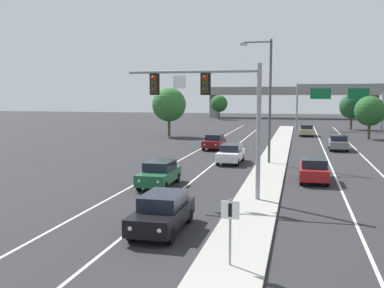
% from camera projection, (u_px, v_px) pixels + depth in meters
% --- Properties ---
extents(median_island, '(2.40, 110.00, 0.15)m').
position_uv_depth(median_island, '(261.00, 189.00, 27.12)').
color(median_island, '#9E9B93').
rests_on(median_island, ground).
extents(lane_stripe_oncoming_center, '(0.14, 100.00, 0.01)m').
position_uv_depth(lane_stripe_oncoming_center, '(208.00, 168.00, 34.98)').
color(lane_stripe_oncoming_center, silver).
rests_on(lane_stripe_oncoming_center, ground).
extents(lane_stripe_receding_center, '(0.14, 100.00, 0.01)m').
position_uv_depth(lane_stripe_receding_center, '(334.00, 173.00, 32.81)').
color(lane_stripe_receding_center, silver).
rests_on(lane_stripe_receding_center, ground).
extents(edge_stripe_left, '(0.14, 100.00, 0.01)m').
position_uv_depth(edge_stripe_left, '(167.00, 167.00, 35.74)').
color(edge_stripe_left, silver).
rests_on(edge_stripe_left, ground).
extents(edge_stripe_right, '(0.14, 100.00, 0.01)m').
position_uv_depth(edge_stripe_right, '(382.00, 175.00, 32.04)').
color(edge_stripe_right, silver).
rests_on(edge_stripe_right, ground).
extents(overhead_signal_mast, '(7.30, 0.44, 7.20)m').
position_uv_depth(overhead_signal_mast, '(215.00, 102.00, 24.00)').
color(overhead_signal_mast, gray).
rests_on(overhead_signal_mast, median_island).
extents(median_sign_post, '(0.60, 0.10, 2.20)m').
position_uv_depth(median_sign_post, '(230.00, 222.00, 14.60)').
color(median_sign_post, gray).
rests_on(median_sign_post, median_island).
extents(street_lamp_median, '(2.58, 0.28, 10.00)m').
position_uv_depth(street_lamp_median, '(267.00, 94.00, 36.47)').
color(street_lamp_median, '#4C4C51').
rests_on(street_lamp_median, median_island).
extents(car_oncoming_black, '(1.82, 4.47, 1.58)m').
position_uv_depth(car_oncoming_black, '(162.00, 212.00, 18.84)').
color(car_oncoming_black, black).
rests_on(car_oncoming_black, ground).
extents(car_oncoming_green, '(1.89, 4.50, 1.58)m').
position_uv_depth(car_oncoming_green, '(159.00, 173.00, 28.12)').
color(car_oncoming_green, '#195633').
rests_on(car_oncoming_green, ground).
extents(car_oncoming_white, '(1.88, 4.49, 1.58)m').
position_uv_depth(car_oncoming_white, '(231.00, 153.00, 37.67)').
color(car_oncoming_white, silver).
rests_on(car_oncoming_white, ground).
extents(car_oncoming_darkred, '(1.85, 4.48, 1.58)m').
position_uv_depth(car_oncoming_darkred, '(214.00, 141.00, 47.28)').
color(car_oncoming_darkred, '#5B0F14').
rests_on(car_oncoming_darkred, ground).
extents(car_receding_red, '(1.84, 4.48, 1.58)m').
position_uv_depth(car_receding_red, '(314.00, 169.00, 29.63)').
color(car_receding_red, maroon).
rests_on(car_receding_red, ground).
extents(car_receding_grey, '(1.88, 4.50, 1.58)m').
position_uv_depth(car_receding_grey, '(338.00, 142.00, 46.47)').
color(car_receding_grey, slate).
rests_on(car_receding_grey, ground).
extents(car_receding_tan, '(1.83, 4.48, 1.58)m').
position_uv_depth(car_receding_tan, '(306.00, 130.00, 62.53)').
color(car_receding_tan, tan).
rests_on(car_receding_tan, ground).
extents(highway_sign_gantry, '(13.28, 0.42, 7.50)m').
position_uv_depth(highway_sign_gantry, '(339.00, 92.00, 70.99)').
color(highway_sign_gantry, gray).
rests_on(highway_sign_gantry, ground).
extents(overpass_bridge, '(42.40, 6.40, 7.65)m').
position_uv_depth(overpass_bridge, '(291.00, 95.00, 109.75)').
color(overpass_bridge, gray).
rests_on(overpass_bridge, ground).
extents(tree_far_right_c, '(3.85, 3.85, 5.57)m').
position_uv_depth(tree_far_right_c, '(370.00, 111.00, 57.64)').
color(tree_far_right_c, '#4C3823').
rests_on(tree_far_right_c, ground).
extents(tree_far_left_a, '(4.64, 4.64, 6.71)m').
position_uv_depth(tree_far_left_a, '(169.00, 105.00, 61.29)').
color(tree_far_left_a, '#4C3823').
rests_on(tree_far_left_a, ground).
extents(tree_far_left_c, '(3.89, 3.89, 5.63)m').
position_uv_depth(tree_far_left_c, '(219.00, 104.00, 103.94)').
color(tree_far_left_c, '#4C3823').
rests_on(tree_far_left_c, ground).
extents(tree_far_right_a, '(4.02, 4.02, 5.82)m').
position_uv_depth(tree_far_right_a, '(352.00, 107.00, 73.76)').
color(tree_far_right_a, '#4C3823').
rests_on(tree_far_right_a, ground).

